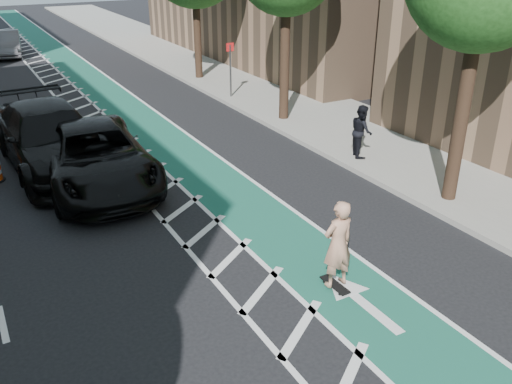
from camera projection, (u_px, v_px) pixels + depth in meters
ground at (167, 276)px, 11.37m from camera, size 120.00×120.00×0.00m
bike_lane at (147, 127)px, 20.62m from camera, size 2.00×90.00×0.01m
buffer_strip at (108, 133)px, 19.96m from camera, size 1.40×90.00×0.01m
sidewalk_right at (291, 103)px, 23.48m from camera, size 5.00×90.00×0.15m
curb_right at (241, 110)px, 22.39m from camera, size 0.12×90.00×0.16m
sign_post at (230, 69)px, 23.69m from camera, size 0.35×0.08×2.47m
skateboard at (335, 285)px, 10.95m from camera, size 0.23×0.76×0.10m
skateboarder at (338, 244)px, 10.55m from camera, size 0.69×0.46×1.86m
suv_near at (95, 156)px, 15.41m from camera, size 3.16×6.31×1.71m
suv_far at (51, 138)px, 16.55m from camera, size 3.00×6.68×1.90m
car_grey at (6, 44)px, 33.26m from camera, size 2.12×4.69×1.49m
pedestrian at (361, 131)px, 17.07m from camera, size 0.90×1.00×1.67m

